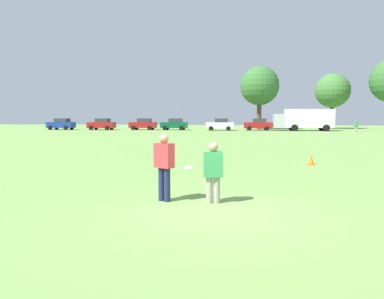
# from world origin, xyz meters

# --- Properties ---
(ground_plane) EXTENTS (155.61, 155.61, 0.00)m
(ground_plane) POSITION_xyz_m (0.00, 0.00, 0.00)
(ground_plane) COLOR #6B9347
(player_thrower) EXTENTS (0.54, 0.45, 1.69)m
(player_thrower) POSITION_xyz_m (-1.41, 0.85, 0.95)
(player_thrower) COLOR #1E234C
(player_thrower) RESTS_ON ground
(player_defender) EXTENTS (0.50, 0.32, 1.50)m
(player_defender) POSITION_xyz_m (-0.18, 0.81, 0.83)
(player_defender) COLOR gray
(player_defender) RESTS_ON ground
(frisbee) EXTENTS (0.27, 0.27, 0.06)m
(frisbee) POSITION_xyz_m (-0.80, 0.93, 0.86)
(frisbee) COLOR white
(traffic_cone) EXTENTS (0.32, 0.32, 0.48)m
(traffic_cone) POSITION_xyz_m (3.60, 8.10, 0.23)
(traffic_cone) COLOR #D8590C
(traffic_cone) RESTS_ON ground
(parked_car_near_left) EXTENTS (4.23, 2.27, 1.82)m
(parked_car_near_left) POSITION_xyz_m (-27.77, 43.94, 0.92)
(parked_car_near_left) COLOR navy
(parked_car_near_left) RESTS_ON ground
(parked_car_mid_left) EXTENTS (4.23, 2.27, 1.82)m
(parked_car_mid_left) POSITION_xyz_m (-21.03, 44.08, 0.92)
(parked_car_mid_left) COLOR maroon
(parked_car_mid_left) RESTS_ON ground
(parked_car_center) EXTENTS (4.23, 2.27, 1.82)m
(parked_car_center) POSITION_xyz_m (-14.64, 45.34, 0.92)
(parked_car_center) COLOR maroon
(parked_car_center) RESTS_ON ground
(parked_car_mid_right) EXTENTS (4.23, 2.27, 1.82)m
(parked_car_mid_right) POSITION_xyz_m (-9.60, 45.41, 0.92)
(parked_car_mid_right) COLOR #0C4C2D
(parked_car_mid_right) RESTS_ON ground
(parked_car_near_right) EXTENTS (4.23, 2.27, 1.82)m
(parked_car_near_right) POSITION_xyz_m (-2.37, 44.77, 0.92)
(parked_car_near_right) COLOR silver
(parked_car_near_right) RESTS_ON ground
(parked_car_far_right) EXTENTS (4.23, 2.27, 1.82)m
(parked_car_far_right) POSITION_xyz_m (3.35, 45.80, 0.92)
(parked_car_far_right) COLOR maroon
(parked_car_far_right) RESTS_ON ground
(box_truck) EXTENTS (8.53, 3.10, 3.18)m
(box_truck) POSITION_xyz_m (10.02, 44.95, 1.75)
(box_truck) COLOR white
(box_truck) RESTS_ON ground
(bystander_sideline_watcher) EXTENTS (0.46, 0.29, 1.61)m
(bystander_sideline_watcher) POSITION_xyz_m (15.77, 40.11, 0.91)
(bystander_sideline_watcher) COLOR gray
(bystander_sideline_watcher) RESTS_ON ground
(tree_west_oak) EXTENTS (6.31, 6.31, 10.26)m
(tree_west_oak) POSITION_xyz_m (3.70, 49.72, 7.05)
(tree_west_oak) COLOR brown
(tree_west_oak) RESTS_ON ground
(tree_west_maple) EXTENTS (5.82, 5.82, 9.46)m
(tree_west_maple) POSITION_xyz_m (16.28, 54.38, 6.50)
(tree_west_maple) COLOR brown
(tree_west_maple) RESTS_ON ground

